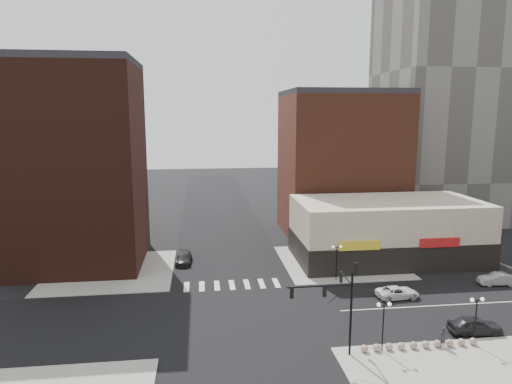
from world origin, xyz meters
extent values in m
plane|color=black|center=(0.00, 0.00, 0.00)|extent=(240.00, 240.00, 0.00)
cube|color=black|center=(0.00, 0.00, 0.01)|extent=(200.00, 14.00, 0.02)
cube|color=black|center=(0.00, 0.00, 0.01)|extent=(14.00, 200.00, 0.02)
cube|color=gray|center=(-14.50, 14.50, 0.06)|extent=(15.00, 15.00, 0.12)
cube|color=gray|center=(14.50, 14.50, 0.06)|extent=(15.00, 15.00, 0.12)
cube|color=#361911|center=(-19.00, 18.50, 12.50)|extent=(16.00, 15.00, 25.00)
cube|color=#361911|center=(-32.00, 34.00, 6.00)|extent=(20.00, 18.00, 12.00)
cube|color=brown|center=(19.00, 29.50, 11.00)|extent=(18.00, 15.00, 22.00)
cube|color=#47443F|center=(60.00, 56.00, 41.00)|extent=(18.00, 18.00, 82.00)
cube|color=beige|center=(21.00, 15.00, 4.00)|extent=(24.00, 12.00, 8.00)
cube|color=black|center=(21.00, 15.00, 1.70)|extent=(24.20, 12.20, 3.40)
cylinder|color=black|center=(8.20, -8.20, 3.50)|extent=(0.18, 0.18, 7.00)
cylinder|color=black|center=(5.60, -8.20, 6.00)|extent=(5.20, 0.11, 0.11)
cylinder|color=black|center=(7.20, -8.20, 5.30)|extent=(1.72, 0.06, 1.46)
cylinder|color=black|center=(8.20, -6.70, 6.00)|extent=(0.11, 3.00, 0.11)
cube|color=black|center=(3.40, -8.20, 5.60)|extent=(0.28, 0.18, 0.95)
sphere|color=red|center=(3.40, -8.20, 5.90)|extent=(0.16, 0.16, 0.16)
cube|color=black|center=(6.00, -8.20, 5.60)|extent=(0.28, 0.18, 0.95)
sphere|color=red|center=(6.00, -8.20, 5.90)|extent=(0.16, 0.16, 0.16)
cube|color=black|center=(8.20, -5.40, 5.60)|extent=(0.18, 0.28, 0.95)
sphere|color=red|center=(8.20, -5.40, 5.90)|extent=(0.16, 0.16, 0.16)
cube|color=black|center=(8.45, -8.20, 7.30)|extent=(0.28, 0.18, 0.95)
sphere|color=red|center=(8.45, -8.20, 7.60)|extent=(0.16, 0.16, 0.16)
cylinder|color=black|center=(11.00, -8.00, 2.12)|extent=(0.11, 0.11, 4.00)
cylinder|color=black|center=(11.00, -8.00, 4.02)|extent=(0.90, 0.06, 0.06)
sphere|color=white|center=(10.55, -8.00, 4.12)|extent=(0.32, 0.32, 0.32)
sphere|color=white|center=(11.45, -8.00, 4.12)|extent=(0.32, 0.32, 0.32)
cylinder|color=black|center=(19.00, -8.00, 2.12)|extent=(0.11, 0.11, 4.00)
cylinder|color=black|center=(19.00, -8.00, 4.02)|extent=(0.90, 0.06, 0.06)
sphere|color=white|center=(18.55, -8.00, 4.12)|extent=(0.32, 0.32, 0.32)
sphere|color=white|center=(19.45, -8.00, 4.12)|extent=(0.32, 0.32, 0.32)
cylinder|color=black|center=(12.00, 8.00, 2.12)|extent=(0.11, 0.11, 4.00)
cylinder|color=black|center=(12.00, 8.00, 4.02)|extent=(0.90, 0.06, 0.06)
sphere|color=white|center=(11.55, 8.00, 4.12)|extent=(0.32, 0.32, 0.32)
sphere|color=white|center=(12.45, 8.00, 4.12)|extent=(0.32, 0.32, 0.32)
sphere|color=#9F826D|center=(9.50, -8.00, 0.42)|extent=(0.60, 0.60, 0.60)
sphere|color=#9F826D|center=(10.55, -8.00, 0.42)|extent=(0.60, 0.60, 0.60)
sphere|color=#9F826D|center=(11.60, -8.00, 0.42)|extent=(0.60, 0.60, 0.60)
sphere|color=#9F826D|center=(12.65, -8.00, 0.42)|extent=(0.60, 0.60, 0.60)
sphere|color=#9F826D|center=(13.70, -8.00, 0.42)|extent=(0.60, 0.60, 0.60)
sphere|color=#9F826D|center=(14.75, -8.00, 0.42)|extent=(0.60, 0.60, 0.60)
sphere|color=#9F826D|center=(15.80, -8.00, 0.42)|extent=(0.60, 0.60, 0.60)
sphere|color=#9F826D|center=(16.85, -8.00, 0.42)|extent=(0.60, 0.60, 0.60)
sphere|color=#9F826D|center=(17.90, -8.00, 0.42)|extent=(0.60, 0.60, 0.60)
sphere|color=#9F826D|center=(18.95, -8.00, 0.42)|extent=(0.60, 0.60, 0.60)
imported|color=silver|center=(16.95, 2.40, 0.63)|extent=(4.66, 2.43, 1.25)
imported|color=black|center=(20.36, -6.00, 0.78)|extent=(4.75, 2.26, 1.57)
imported|color=#9D9CA2|center=(29.77, 4.57, 0.68)|extent=(4.26, 1.87, 1.36)
imported|color=black|center=(-5.74, 16.59, 0.67)|extent=(2.22, 4.76, 1.35)
imported|color=#262429|center=(16.20, -8.00, 0.99)|extent=(0.75, 0.64, 1.74)
camera|label=1|loc=(-3.43, -40.89, 19.22)|focal=32.00mm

